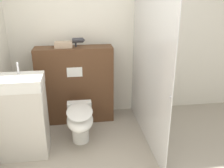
% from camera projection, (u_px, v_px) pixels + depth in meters
% --- Properties ---
extents(wall_back, '(8.00, 0.06, 2.50)m').
position_uv_depth(wall_back, '(105.00, 37.00, 3.89)').
color(wall_back, silver).
rests_on(wall_back, ground_plane).
extents(partition_panel, '(1.14, 0.32, 1.17)m').
position_uv_depth(partition_panel, '(75.00, 85.00, 3.81)').
color(partition_panel, '#51331E').
rests_on(partition_panel, ground_plane).
extents(shower_glass, '(0.04, 1.73, 2.01)m').
position_uv_depth(shower_glass, '(148.00, 68.00, 3.21)').
color(shower_glass, silver).
rests_on(shower_glass, ground_plane).
extents(toilet, '(0.34, 0.65, 0.51)m').
position_uv_depth(toilet, '(80.00, 121.00, 3.28)').
color(toilet, white).
rests_on(toilet, ground_plane).
extents(sink_vanity, '(0.57, 0.41, 1.16)m').
position_uv_depth(sink_vanity, '(22.00, 117.00, 3.02)').
color(sink_vanity, beige).
rests_on(sink_vanity, ground_plane).
extents(hair_drier, '(0.19, 0.07, 0.13)m').
position_uv_depth(hair_drier, '(78.00, 40.00, 3.61)').
color(hair_drier, '#2D2D33').
rests_on(hair_drier, partition_panel).
extents(folded_towel, '(0.25, 0.17, 0.08)m').
position_uv_depth(folded_towel, '(63.00, 45.00, 3.58)').
color(folded_towel, tan).
rests_on(folded_towel, partition_panel).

